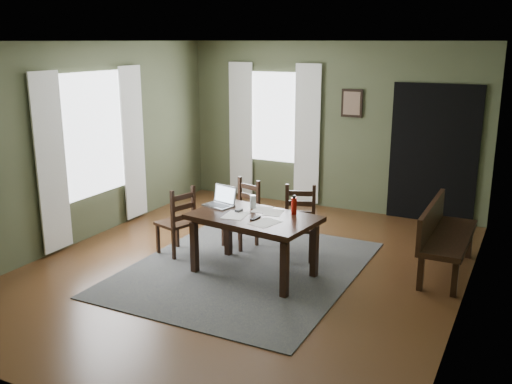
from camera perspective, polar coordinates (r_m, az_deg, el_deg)
The scene contains 25 objects.
ground at distance 7.06m, azimuth -1.10°, elevation -7.69°, with size 5.00×6.00×0.01m.
room_shell at distance 6.57m, azimuth -1.18°, elevation 7.02°, with size 5.02×6.02×2.71m.
rug at distance 7.05m, azimuth -1.10°, elevation -7.60°, with size 2.60×3.20×0.01m.
dining_table at distance 6.66m, azimuth -0.22°, elevation -3.11°, with size 1.55×1.05×0.72m.
chair_end at distance 7.41m, azimuth -7.87°, elevation -2.97°, with size 0.49×0.49×0.91m.
chair_back_left at distance 7.67m, azimuth -1.36°, elevation -2.23°, with size 0.48×0.49×0.90m.
chair_back_right at distance 7.28m, azimuth 4.34°, elevation -3.16°, with size 0.50×0.50×0.92m.
bench at distance 7.13m, azimuth 18.13°, elevation -3.82°, with size 0.48×1.50×0.85m.
laptop at distance 7.03m, azimuth -3.48°, elevation -0.85°, with size 0.41×0.35×0.24m.
computer_mouse at distance 6.77m, azimuth -1.72°, elevation -1.85°, with size 0.06×0.10×0.03m, color #3F3F42.
tv_remote at distance 6.51m, azimuth -0.06°, elevation -2.62°, with size 0.05×0.17×0.02m, color black.
drinking_glass at distance 6.90m, azimuth -0.30°, elevation -0.97°, with size 0.07×0.07×0.16m, color silver.
water_bottle at distance 6.67m, azimuth 3.82°, elevation -1.35°, with size 0.07×0.07×0.23m.
paper_b at distance 6.37m, azimuth 0.92°, elevation -3.08°, with size 0.24×0.32×0.00m, color white.
paper_c at distance 6.86m, azimuth 0.62°, elevation -1.77°, with size 0.21×0.28×0.00m, color white.
paper_d at distance 6.74m, azimuth 1.73°, elevation -2.07°, with size 0.21×0.27×0.00m, color white.
paper_e at distance 6.64m, azimuth -2.07°, elevation -2.33°, with size 0.25×0.33×0.00m, color white.
window_left at distance 8.21m, azimuth -16.00°, elevation 5.55°, with size 0.01×1.30×1.70m.
window_back at distance 9.70m, azimuth 1.81°, elevation 7.49°, with size 1.00×0.01×1.50m.
curtain_left_near at distance 7.66m, azimuth -19.81°, elevation 2.69°, with size 0.03×0.48×2.30m.
curtain_left_far at distance 8.85m, azimuth -12.17°, elevation 4.79°, with size 0.03×0.48×2.30m.
curtain_back_left at distance 9.98m, azimuth -1.53°, elevation 6.25°, with size 0.44×0.03×2.30m.
curtain_back_right at distance 9.47m, azimuth 5.14°, elevation 5.72°, with size 0.44×0.03×2.30m.
framed_picture at distance 9.18m, azimuth 9.57°, elevation 8.75°, with size 0.34×0.03×0.44m.
doorway_back at distance 8.99m, azimuth 17.32°, elevation 3.64°, with size 1.30×0.03×2.10m.
Camera 1 is at (3.04, -5.76, 2.71)m, focal length 40.00 mm.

